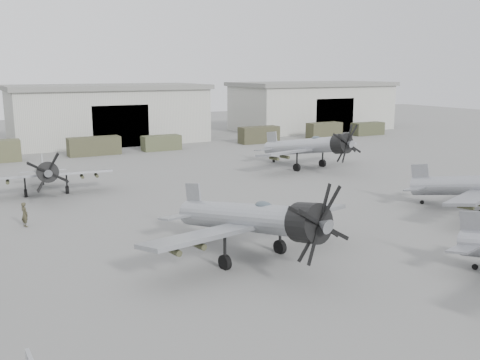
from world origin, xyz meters
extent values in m
plane|color=slate|center=(0.00, 0.00, 0.00)|extent=(220.00, 220.00, 0.00)
cube|color=#B5B5A9|center=(0.00, 62.00, 4.00)|extent=(28.00, 14.00, 8.00)
cube|color=slate|center=(0.00, 62.00, 8.35)|extent=(29.00, 14.80, 0.70)
cube|color=black|center=(0.00, 55.20, 3.00)|extent=(8.12, 0.40, 6.00)
cube|color=#B5B5A9|center=(38.00, 62.00, 4.00)|extent=(28.00, 14.00, 8.00)
cube|color=slate|center=(38.00, 62.00, 8.35)|extent=(29.00, 14.80, 0.70)
cube|color=black|center=(38.00, 55.20, 3.00)|extent=(8.12, 0.40, 6.00)
cube|color=#3E3E29|center=(-5.14, 50.00, 1.18)|extent=(6.64, 2.20, 2.35)
cube|color=#474B31|center=(4.05, 50.00, 1.01)|extent=(5.26, 2.20, 2.03)
cube|color=#3A3925|center=(19.65, 50.00, 1.24)|extent=(6.19, 2.20, 2.48)
cube|color=#3D3D28|center=(31.91, 50.00, 1.26)|extent=(5.83, 2.20, 2.52)
cube|color=#3C3F29|center=(41.07, 50.00, 1.06)|extent=(5.79, 2.20, 2.13)
cube|color=#909298|center=(3.49, -0.74, 2.36)|extent=(0.53, 1.64, 2.00)
cylinder|color=black|center=(3.57, -1.03, 0.15)|extent=(0.20, 0.34, 0.32)
cylinder|color=#94979C|center=(-6.68, 6.87, 2.42)|extent=(3.78, 11.75, 3.43)
cylinder|color=black|center=(-5.72, 1.80, 3.24)|extent=(2.37, 2.09, 2.28)
cube|color=#94979C|center=(-6.56, 6.22, 2.14)|extent=(13.94, 4.93, 0.62)
cube|color=#94979C|center=(-7.64, 11.94, 2.59)|extent=(0.47, 1.82, 2.19)
ellipsoid|color=#3F4C54|center=(-6.36, 5.15, 3.41)|extent=(0.89, 1.42, 0.62)
cylinder|color=black|center=(-8.57, 5.62, 0.38)|extent=(0.47, 0.92, 0.88)
cylinder|color=black|center=(-4.47, 6.40, 0.38)|extent=(0.47, 0.92, 0.88)
cylinder|color=black|center=(-7.58, 11.62, 0.16)|extent=(0.19, 0.37, 0.35)
cylinder|color=#919399|center=(13.90, 6.84, 2.23)|extent=(5.12, 10.58, 3.16)
cube|color=#919399|center=(12.27, 11.30, 2.39)|extent=(0.69, 1.62, 2.02)
cylinder|color=black|center=(12.37, 11.01, 0.15)|extent=(0.23, 0.35, 0.32)
cylinder|color=gray|center=(-14.25, 29.80, 2.01)|extent=(2.25, 9.74, 2.84)
cylinder|color=black|center=(-14.65, 25.54, 2.68)|extent=(1.86, 1.59, 1.89)
cube|color=gray|center=(-14.30, 29.26, 1.77)|extent=(11.51, 3.06, 0.51)
cube|color=gray|center=(-13.86, 34.06, 2.15)|extent=(0.25, 1.52, 1.82)
ellipsoid|color=#3F4C54|center=(-14.39, 28.35, 2.83)|extent=(0.65, 1.14, 0.51)
cylinder|color=black|center=(-16.04, 29.24, 0.32)|extent=(0.32, 0.75, 0.73)
cylinder|color=black|center=(-12.60, 28.92, 0.32)|extent=(0.32, 0.75, 0.73)
cylinder|color=black|center=(-13.88, 33.79, 0.14)|extent=(0.14, 0.30, 0.29)
cylinder|color=#A0A2A9|center=(13.47, 29.40, 2.46)|extent=(4.09, 11.90, 3.48)
cylinder|color=black|center=(14.56, 24.28, 3.29)|extent=(2.44, 2.16, 2.32)
cube|color=#A0A2A9|center=(13.61, 28.75, 2.17)|extent=(14.13, 5.30, 0.63)
cube|color=#A0A2A9|center=(12.38, 34.52, 2.63)|extent=(0.52, 1.84, 2.22)
ellipsoid|color=#3F4C54|center=(13.84, 27.66, 3.46)|extent=(0.93, 1.45, 0.62)
cylinder|color=black|center=(11.59, 28.09, 0.39)|extent=(0.49, 0.94, 0.89)
cylinder|color=black|center=(15.73, 28.97, 0.39)|extent=(0.49, 0.94, 0.89)
cylinder|color=black|center=(12.45, 34.20, 0.17)|extent=(0.20, 0.38, 0.36)
imported|color=#383625|center=(-17.24, 19.61, 0.89)|extent=(0.62, 0.75, 1.77)
camera|label=1|loc=(-21.17, -19.42, 10.81)|focal=40.00mm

